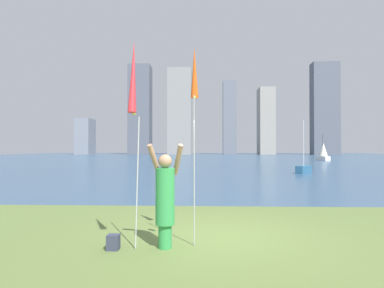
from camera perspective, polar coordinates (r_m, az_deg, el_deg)
The scene contains 13 objects.
ground at distance 58.26m, azimuth 2.58°, elevation -2.69°, with size 120.00×138.00×0.12m.
person at distance 6.41m, azimuth -4.77°, elevation -9.25°, with size 0.75×0.55×2.04m.
kite_flag_left at distance 6.25m, azimuth -10.35°, elevation 10.98°, with size 0.16×0.74×4.00m.
kite_flag_right at distance 6.75m, azimuth 0.44°, elevation 11.47°, with size 0.16×0.48×4.02m.
bag at distance 6.63m, azimuth -13.75°, elevation -16.52°, with size 0.23×0.20×0.29m.
sailboat_2 at distance 26.30m, azimuth 19.13°, elevation -4.20°, with size 1.59×1.78×4.09m.
sailboat_4 at distance 54.07m, azimuth 22.19°, elevation -1.37°, with size 1.60×2.68×4.14m.
skyline_tower_0 at distance 106.07m, azimuth -18.37°, elevation 1.27°, with size 4.46×6.80×11.09m.
skyline_tower_1 at distance 101.62m, azimuth -9.15°, elevation 5.95°, with size 6.65×5.87×27.47m.
skyline_tower_2 at distance 97.70m, azimuth -2.23°, elevation 5.77°, with size 7.07×3.70×25.96m.
skyline_tower_3 at distance 100.94m, azimuth 6.66°, elevation 4.64°, with size 4.11×3.08×22.70m.
skyline_tower_4 at distance 102.54m, azimuth 12.95°, elevation 3.93°, with size 4.68×6.58×20.45m.
skyline_tower_5 at distance 103.81m, azimuth 22.43°, elevation 5.79°, with size 7.67×4.10×27.22m.
Camera 1 is at (-0.40, -7.27, 1.95)m, focal length 30.16 mm.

